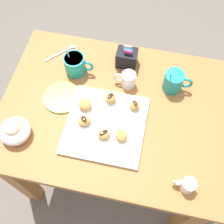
{
  "coord_description": "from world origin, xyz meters",
  "views": [
    {
      "loc": [
        0.1,
        -0.54,
        1.72
      ],
      "look_at": [
        -0.01,
        -0.02,
        0.73
      ],
      "focal_mm": 44.41,
      "sensor_mm": 36.0,
      "label": 1
    }
  ],
  "objects_px": {
    "beignet_1": "(110,98)",
    "beignet_3": "(135,105)",
    "coffee_mug_teal_right": "(174,81)",
    "beignet_5": "(84,121)",
    "coffee_mug_teal_left": "(75,64)",
    "ice_cream_bowl": "(14,130)",
    "cream_pitcher_white": "(128,79)",
    "sugar_caddy": "(126,58)",
    "pastry_plate_square": "(106,125)",
    "beignet_4": "(104,134)",
    "beignet_0": "(85,105)",
    "beignet_2": "(121,135)",
    "chocolate_sauce_pitcher": "(188,185)",
    "saucer_lime_left": "(62,97)",
    "dining_table": "(115,124)"
  },
  "relations": [
    {
      "from": "beignet_1",
      "to": "beignet_3",
      "type": "xyz_separation_m",
      "value": [
        0.1,
        -0.01,
        -0.0
      ]
    },
    {
      "from": "coffee_mug_teal_right",
      "to": "beignet_5",
      "type": "height_order",
      "value": "coffee_mug_teal_right"
    },
    {
      "from": "coffee_mug_teal_left",
      "to": "ice_cream_bowl",
      "type": "relative_size",
      "value": 1.11
    },
    {
      "from": "cream_pitcher_white",
      "to": "beignet_1",
      "type": "xyz_separation_m",
      "value": [
        -0.05,
        -0.1,
        -0.0
      ]
    },
    {
      "from": "ice_cream_bowl",
      "to": "cream_pitcher_white",
      "type": "bearing_deg",
      "value": 40.31
    },
    {
      "from": "sugar_caddy",
      "to": "beignet_3",
      "type": "distance_m",
      "value": 0.24
    },
    {
      "from": "pastry_plate_square",
      "to": "coffee_mug_teal_right",
      "type": "distance_m",
      "value": 0.34
    },
    {
      "from": "pastry_plate_square",
      "to": "beignet_4",
      "type": "xyz_separation_m",
      "value": [
        0.0,
        -0.05,
        0.02
      ]
    },
    {
      "from": "beignet_0",
      "to": "beignet_1",
      "type": "xyz_separation_m",
      "value": [
        0.09,
        0.05,
        0.0
      ]
    },
    {
      "from": "sugar_caddy",
      "to": "beignet_4",
      "type": "distance_m",
      "value": 0.38
    },
    {
      "from": "beignet_2",
      "to": "beignet_5",
      "type": "bearing_deg",
      "value": 169.06
    },
    {
      "from": "coffee_mug_teal_left",
      "to": "beignet_5",
      "type": "distance_m",
      "value": 0.27
    },
    {
      "from": "beignet_1",
      "to": "beignet_5",
      "type": "xyz_separation_m",
      "value": [
        -0.08,
        -0.12,
        -0.0
      ]
    },
    {
      "from": "coffee_mug_teal_right",
      "to": "beignet_1",
      "type": "height_order",
      "value": "coffee_mug_teal_right"
    },
    {
      "from": "coffee_mug_teal_right",
      "to": "chocolate_sauce_pitcher",
      "type": "height_order",
      "value": "coffee_mug_teal_right"
    },
    {
      "from": "beignet_4",
      "to": "coffee_mug_teal_right",
      "type": "bearing_deg",
      "value": 50.92
    },
    {
      "from": "sugar_caddy",
      "to": "saucer_lime_left",
      "type": "relative_size",
      "value": 0.68
    },
    {
      "from": "chocolate_sauce_pitcher",
      "to": "beignet_5",
      "type": "height_order",
      "value": "chocolate_sauce_pitcher"
    },
    {
      "from": "beignet_5",
      "to": "chocolate_sauce_pitcher",
      "type": "bearing_deg",
      "value": -21.53
    },
    {
      "from": "saucer_lime_left",
      "to": "cream_pitcher_white",
      "type": "bearing_deg",
      "value": 25.72
    },
    {
      "from": "beignet_1",
      "to": "beignet_5",
      "type": "bearing_deg",
      "value": -123.08
    },
    {
      "from": "coffee_mug_teal_right",
      "to": "beignet_2",
      "type": "bearing_deg",
      "value": -120.96
    },
    {
      "from": "saucer_lime_left",
      "to": "beignet_3",
      "type": "xyz_separation_m",
      "value": [
        0.31,
        0.01,
        0.03
      ]
    },
    {
      "from": "ice_cream_bowl",
      "to": "beignet_1",
      "type": "xyz_separation_m",
      "value": [
        0.33,
        0.22,
        -0.0
      ]
    },
    {
      "from": "coffee_mug_teal_left",
      "to": "sugar_caddy",
      "type": "bearing_deg",
      "value": 22.63
    },
    {
      "from": "cream_pitcher_white",
      "to": "beignet_5",
      "type": "bearing_deg",
      "value": -120.42
    },
    {
      "from": "chocolate_sauce_pitcher",
      "to": "beignet_3",
      "type": "distance_m",
      "value": 0.36
    },
    {
      "from": "pastry_plate_square",
      "to": "dining_table",
      "type": "bearing_deg",
      "value": 74.16
    },
    {
      "from": "coffee_mug_teal_left",
      "to": "chocolate_sauce_pitcher",
      "type": "relative_size",
      "value": 1.48
    },
    {
      "from": "coffee_mug_teal_left",
      "to": "pastry_plate_square",
      "type": "bearing_deg",
      "value": -51.81
    },
    {
      "from": "pastry_plate_square",
      "to": "coffee_mug_teal_right",
      "type": "bearing_deg",
      "value": 44.96
    },
    {
      "from": "beignet_1",
      "to": "ice_cream_bowl",
      "type": "bearing_deg",
      "value": -146.25
    },
    {
      "from": "dining_table",
      "to": "pastry_plate_square",
      "type": "bearing_deg",
      "value": -105.84
    },
    {
      "from": "saucer_lime_left",
      "to": "beignet_2",
      "type": "distance_m",
      "value": 0.31
    },
    {
      "from": "ice_cream_bowl",
      "to": "beignet_4",
      "type": "distance_m",
      "value": 0.34
    },
    {
      "from": "beignet_4",
      "to": "beignet_5",
      "type": "bearing_deg",
      "value": 155.7
    },
    {
      "from": "chocolate_sauce_pitcher",
      "to": "beignet_4",
      "type": "height_order",
      "value": "chocolate_sauce_pitcher"
    },
    {
      "from": "sugar_caddy",
      "to": "chocolate_sauce_pitcher",
      "type": "relative_size",
      "value": 1.15
    },
    {
      "from": "coffee_mug_teal_left",
      "to": "beignet_0",
      "type": "xyz_separation_m",
      "value": [
        0.09,
        -0.18,
        -0.01
      ]
    },
    {
      "from": "saucer_lime_left",
      "to": "beignet_5",
      "type": "xyz_separation_m",
      "value": [
        0.13,
        -0.1,
        0.03
      ]
    },
    {
      "from": "cream_pitcher_white",
      "to": "beignet_1",
      "type": "distance_m",
      "value": 0.12
    },
    {
      "from": "coffee_mug_teal_left",
      "to": "beignet_1",
      "type": "distance_m",
      "value": 0.22
    },
    {
      "from": "beignet_3",
      "to": "cream_pitcher_white",
      "type": "bearing_deg",
      "value": 112.73
    },
    {
      "from": "pastry_plate_square",
      "to": "saucer_lime_left",
      "type": "height_order",
      "value": "pastry_plate_square"
    },
    {
      "from": "coffee_mug_teal_right",
      "to": "sugar_caddy",
      "type": "bearing_deg",
      "value": 158.67
    },
    {
      "from": "coffee_mug_teal_left",
      "to": "sugar_caddy",
      "type": "distance_m",
      "value": 0.22
    },
    {
      "from": "cream_pitcher_white",
      "to": "beignet_2",
      "type": "distance_m",
      "value": 0.26
    },
    {
      "from": "pastry_plate_square",
      "to": "beignet_1",
      "type": "distance_m",
      "value": 0.11
    },
    {
      "from": "cream_pitcher_white",
      "to": "coffee_mug_teal_left",
      "type": "bearing_deg",
      "value": 174.37
    },
    {
      "from": "coffee_mug_teal_right",
      "to": "saucer_lime_left",
      "type": "height_order",
      "value": "coffee_mug_teal_right"
    }
  ]
}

